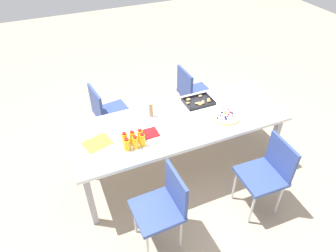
{
  "coord_description": "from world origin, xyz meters",
  "views": [
    {
      "loc": [
        -1.09,
        -2.24,
        2.68
      ],
      "look_at": [
        -0.15,
        -0.05,
        0.74
      ],
      "focal_mm": 32.43,
      "sensor_mm": 36.0,
      "label": 1
    }
  ],
  "objects_px": {
    "party_table": "(179,126)",
    "juice_bottle_2": "(142,140)",
    "chair_near_left": "(164,204)",
    "chair_far_left": "(107,111)",
    "juice_bottle_3": "(125,139)",
    "snack_tray": "(199,102)",
    "napkin_stack": "(150,133)",
    "juice_bottle_1": "(135,142)",
    "juice_bottle_5": "(140,135)",
    "paper_folder": "(97,143)",
    "chair_near_right": "(268,171)",
    "juice_bottle_0": "(127,144)",
    "plate_stack": "(174,128)",
    "chair_far_right": "(192,91)",
    "cardboard_tube": "(151,110)",
    "juice_bottle_4": "(132,137)",
    "fruit_pizza": "(226,116)"
  },
  "relations": [
    {
      "from": "party_table",
      "to": "juice_bottle_2",
      "type": "xyz_separation_m",
      "value": [
        -0.47,
        -0.2,
        0.13
      ]
    },
    {
      "from": "chair_near_left",
      "to": "chair_far_left",
      "type": "bearing_deg",
      "value": 2.28
    },
    {
      "from": "juice_bottle_3",
      "to": "snack_tray",
      "type": "bearing_deg",
      "value": 19.57
    },
    {
      "from": "party_table",
      "to": "napkin_stack",
      "type": "height_order",
      "value": "napkin_stack"
    },
    {
      "from": "juice_bottle_1",
      "to": "juice_bottle_5",
      "type": "bearing_deg",
      "value": 46.44
    },
    {
      "from": "juice_bottle_2",
      "to": "snack_tray",
      "type": "bearing_deg",
      "value": 27.1
    },
    {
      "from": "juice_bottle_5",
      "to": "paper_folder",
      "type": "bearing_deg",
      "value": 161.57
    },
    {
      "from": "party_table",
      "to": "chair_far_left",
      "type": "bearing_deg",
      "value": 127.47
    },
    {
      "from": "juice_bottle_1",
      "to": "napkin_stack",
      "type": "bearing_deg",
      "value": 34.23
    },
    {
      "from": "chair_near_left",
      "to": "chair_near_right",
      "type": "bearing_deg",
      "value": -93.85
    },
    {
      "from": "juice_bottle_0",
      "to": "plate_stack",
      "type": "bearing_deg",
      "value": 10.9
    },
    {
      "from": "paper_folder",
      "to": "napkin_stack",
      "type": "bearing_deg",
      "value": -7.99
    },
    {
      "from": "juice_bottle_2",
      "to": "plate_stack",
      "type": "height_order",
      "value": "juice_bottle_2"
    },
    {
      "from": "juice_bottle_0",
      "to": "chair_near_left",
      "type": "bearing_deg",
      "value": -76.36
    },
    {
      "from": "juice_bottle_0",
      "to": "juice_bottle_5",
      "type": "bearing_deg",
      "value": 24.77
    },
    {
      "from": "chair_far_right",
      "to": "juice_bottle_0",
      "type": "xyz_separation_m",
      "value": [
        -1.18,
        -0.97,
        0.28
      ]
    },
    {
      "from": "party_table",
      "to": "juice_bottle_0",
      "type": "relative_size",
      "value": 16.92
    },
    {
      "from": "juice_bottle_3",
      "to": "paper_folder",
      "type": "relative_size",
      "value": 0.57
    },
    {
      "from": "juice_bottle_5",
      "to": "napkin_stack",
      "type": "relative_size",
      "value": 0.92
    },
    {
      "from": "chair_far_right",
      "to": "cardboard_tube",
      "type": "distance_m",
      "value": 1.02
    },
    {
      "from": "juice_bottle_5",
      "to": "cardboard_tube",
      "type": "distance_m",
      "value": 0.4
    },
    {
      "from": "juice_bottle_3",
      "to": "napkin_stack",
      "type": "xyz_separation_m",
      "value": [
        0.28,
        0.06,
        -0.06
      ]
    },
    {
      "from": "chair_far_right",
      "to": "chair_near_left",
      "type": "height_order",
      "value": "same"
    },
    {
      "from": "chair_near_right",
      "to": "juice_bottle_2",
      "type": "distance_m",
      "value": 1.24
    },
    {
      "from": "chair_near_left",
      "to": "juice_bottle_2",
      "type": "bearing_deg",
      "value": -3.39
    },
    {
      "from": "napkin_stack",
      "to": "juice_bottle_1",
      "type": "bearing_deg",
      "value": -145.77
    },
    {
      "from": "juice_bottle_1",
      "to": "juice_bottle_4",
      "type": "height_order",
      "value": "juice_bottle_4"
    },
    {
      "from": "napkin_stack",
      "to": "juice_bottle_0",
      "type": "bearing_deg",
      "value": -155.21
    },
    {
      "from": "chair_near_left",
      "to": "fruit_pizza",
      "type": "distance_m",
      "value": 1.18
    },
    {
      "from": "chair_near_right",
      "to": "fruit_pizza",
      "type": "distance_m",
      "value": 0.71
    },
    {
      "from": "party_table",
      "to": "fruit_pizza",
      "type": "height_order",
      "value": "fruit_pizza"
    },
    {
      "from": "chair_near_left",
      "to": "juice_bottle_4",
      "type": "distance_m",
      "value": 0.69
    },
    {
      "from": "fruit_pizza",
      "to": "paper_folder",
      "type": "relative_size",
      "value": 1.16
    },
    {
      "from": "plate_stack",
      "to": "cardboard_tube",
      "type": "bearing_deg",
      "value": 114.81
    },
    {
      "from": "chair_near_left",
      "to": "juice_bottle_0",
      "type": "relative_size",
      "value": 6.16
    },
    {
      "from": "juice_bottle_0",
      "to": "paper_folder",
      "type": "distance_m",
      "value": 0.32
    },
    {
      "from": "chair_near_right",
      "to": "plate_stack",
      "type": "height_order",
      "value": "chair_near_right"
    },
    {
      "from": "chair_far_right",
      "to": "snack_tray",
      "type": "relative_size",
      "value": 2.54
    },
    {
      "from": "chair_near_left",
      "to": "snack_tray",
      "type": "distance_m",
      "value": 1.3
    },
    {
      "from": "juice_bottle_0",
      "to": "juice_bottle_4",
      "type": "xyz_separation_m",
      "value": [
        0.08,
        0.07,
        0.0
      ]
    },
    {
      "from": "juice_bottle_5",
      "to": "snack_tray",
      "type": "relative_size",
      "value": 0.42
    },
    {
      "from": "juice_bottle_1",
      "to": "paper_folder",
      "type": "xyz_separation_m",
      "value": [
        -0.32,
        0.21,
        -0.06
      ]
    },
    {
      "from": "chair_near_left",
      "to": "juice_bottle_2",
      "type": "relative_size",
      "value": 5.74
    },
    {
      "from": "juice_bottle_3",
      "to": "juice_bottle_4",
      "type": "height_order",
      "value": "juice_bottle_3"
    },
    {
      "from": "chair_far_left",
      "to": "napkin_stack",
      "type": "relative_size",
      "value": 5.53
    },
    {
      "from": "chair_near_right",
      "to": "fruit_pizza",
      "type": "bearing_deg",
      "value": 10.0
    },
    {
      "from": "napkin_stack",
      "to": "cardboard_tube",
      "type": "relative_size",
      "value": 0.94
    },
    {
      "from": "juice_bottle_4",
      "to": "juice_bottle_5",
      "type": "height_order",
      "value": "juice_bottle_4"
    },
    {
      "from": "chair_near_right",
      "to": "paper_folder",
      "type": "relative_size",
      "value": 3.19
    },
    {
      "from": "juice_bottle_4",
      "to": "juice_bottle_1",
      "type": "bearing_deg",
      "value": -87.04
    }
  ]
}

